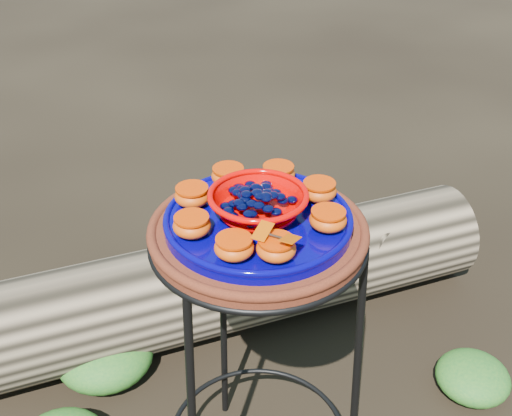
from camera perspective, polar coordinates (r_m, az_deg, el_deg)
name	(u,v)px	position (r m, az deg, el deg)	size (l,w,h in m)	color
plant_stand	(258,375)	(1.41, 0.16, -14.59)	(0.44, 0.44, 0.70)	black
terracotta_saucer	(258,234)	(1.17, 0.19, -2.29)	(0.39, 0.39, 0.03)	#3E1A0E
cobalt_plate	(258,221)	(1.15, 0.19, -1.19)	(0.34, 0.34, 0.02)	#000054
red_bowl	(258,205)	(1.13, 0.19, 0.27)	(0.17, 0.17, 0.05)	#D80200
glass_gems	(258,188)	(1.12, 0.20, 1.78)	(0.13, 0.13, 0.02)	black
orange_half_0	(276,249)	(1.04, 1.80, -3.63)	(0.07, 0.07, 0.04)	#B53304
orange_half_1	(328,220)	(1.11, 6.42, -1.05)	(0.07, 0.07, 0.04)	#B53304
orange_half_2	(319,191)	(1.19, 5.63, 1.52)	(0.07, 0.07, 0.04)	#B53304
orange_half_3	(278,174)	(1.24, 2.00, 3.03)	(0.07, 0.07, 0.04)	#B53304
orange_half_4	(228,176)	(1.23, -2.48, 2.86)	(0.07, 0.07, 0.04)	#B53304
orange_half_5	(192,196)	(1.18, -5.69, 1.07)	(0.07, 0.07, 0.04)	#B53304
orange_half_6	(192,226)	(1.09, -5.72, -1.57)	(0.07, 0.07, 0.04)	#B53304
orange_half_7	(234,248)	(1.04, -1.96, -3.53)	(0.07, 0.07, 0.04)	#B53304
butterfly	(276,236)	(1.02, 1.82, -2.46)	(0.09, 0.06, 0.02)	#BC4300
driftwood_log	(229,282)	(1.96, -2.42, -6.57)	(1.60, 0.42, 0.30)	black
foliage_right	(473,376)	(1.91, 18.73, -13.98)	(0.20, 0.20, 0.10)	#18551D
foliage_back	(105,354)	(1.90, -13.27, -12.50)	(0.27, 0.27, 0.14)	#18551D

